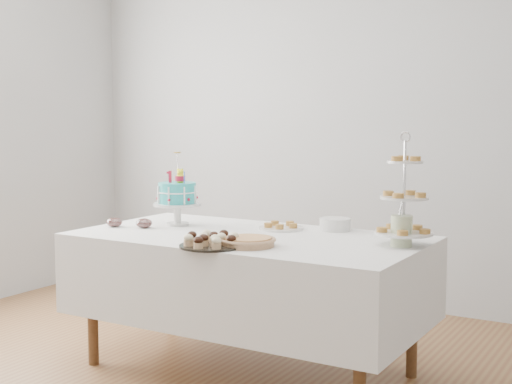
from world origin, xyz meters
The scene contains 11 objects.
walls centered at (0.00, 0.00, 1.35)m, with size 5.04×4.04×2.70m.
table centered at (0.00, 0.30, 0.54)m, with size 1.92×1.02×0.77m.
birthday_cake centered at (-0.55, 0.39, 0.89)m, with size 0.29×0.29×0.44m.
cupcake_tray centered at (0.03, -0.10, 0.81)m, with size 0.32×0.32×0.07m.
pie centered at (0.17, 0.01, 0.80)m, with size 0.29×0.29×0.05m.
tiered_stand centered at (0.84, 0.43, 1.01)m, with size 0.30×0.30×0.58m.
plate_stack centered at (0.34, 0.70, 0.80)m, with size 0.18×0.18×0.07m.
pastry_plate centered at (0.06, 0.57, 0.79)m, with size 0.26×0.26×0.04m.
jam_bowl_a centered at (-0.84, 0.15, 0.80)m, with size 0.09×0.09×0.06m.
jam_bowl_b centered at (-0.66, 0.21, 0.80)m, with size 0.10×0.10×0.06m.
utensil_pitcher centered at (0.84, 0.40, 0.86)m, with size 0.11×0.11×0.24m.
Camera 1 is at (2.02, -3.01, 1.42)m, focal length 50.00 mm.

